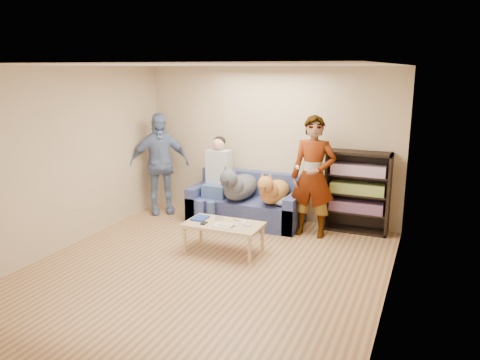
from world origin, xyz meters
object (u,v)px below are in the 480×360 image
at_px(notebook_blue, 200,218).
at_px(sofa, 247,205).
at_px(dog_gray, 239,186).
at_px(coffee_table, 224,226).
at_px(person_seated, 216,176).
at_px(dog_tan, 273,191).
at_px(bookshelf, 358,190).
at_px(person_standing_right, 313,177).
at_px(person_standing_left, 159,164).
at_px(camera_silver, 219,218).

relative_size(notebook_blue, sofa, 0.14).
relative_size(dog_gray, coffee_table, 1.16).
distance_m(notebook_blue, coffee_table, 0.41).
bearing_deg(person_seated, dog_tan, -2.80).
distance_m(notebook_blue, dog_tan, 1.38).
bearing_deg(dog_gray, bookshelf, 12.81).
bearing_deg(notebook_blue, dog_gray, 83.71).
distance_m(person_seated, dog_gray, 0.46).
height_order(coffee_table, bookshelf, bookshelf).
xyz_separation_m(person_seated, dog_tan, (1.04, -0.05, -0.13)).
distance_m(sofa, person_seated, 0.72).
relative_size(sofa, dog_gray, 1.49).
bearing_deg(dog_tan, sofa, 161.42).
bearing_deg(dog_gray, person_standing_right, -1.64).
bearing_deg(person_standing_left, coffee_table, -74.58).
distance_m(notebook_blue, person_seated, 1.29).
xyz_separation_m(notebook_blue, dog_gray, (0.13, 1.14, 0.23)).
xyz_separation_m(person_seated, coffee_table, (0.71, -1.26, -0.40)).
xyz_separation_m(dog_gray, bookshelf, (1.87, 0.43, 0.01)).
distance_m(notebook_blue, bookshelf, 2.55).
height_order(camera_silver, sofa, sofa).
bearing_deg(dog_gray, coffee_table, -77.05).
bearing_deg(camera_silver, person_standing_left, 146.75).
bearing_deg(bookshelf, coffee_table, -134.64).
xyz_separation_m(notebook_blue, person_seated, (-0.31, 1.21, 0.34)).
height_order(camera_silver, bookshelf, bookshelf).
bearing_deg(camera_silver, bookshelf, 41.09).
bearing_deg(camera_silver, coffee_table, -45.00).
distance_m(sofa, dog_gray, 0.44).
distance_m(coffee_table, bookshelf, 2.29).
xyz_separation_m(person_seated, bookshelf, (2.31, 0.36, -0.09)).
bearing_deg(person_standing_right, notebook_blue, -142.57).
relative_size(camera_silver, dog_gray, 0.09).
bearing_deg(person_seated, person_standing_right, -3.41).
distance_m(dog_gray, dog_tan, 0.60).
distance_m(notebook_blue, sofa, 1.36).
relative_size(notebook_blue, camera_silver, 2.36).
bearing_deg(bookshelf, person_seated, -171.14).
bearing_deg(coffee_table, dog_tan, 74.87).
relative_size(notebook_blue, person_seated, 0.18).
distance_m(person_standing_left, notebook_blue, 1.93).
xyz_separation_m(dog_gray, dog_tan, (0.60, 0.01, -0.03)).
bearing_deg(sofa, person_seated, -166.08).
relative_size(notebook_blue, dog_gray, 0.20).
height_order(notebook_blue, dog_gray, dog_gray).
bearing_deg(person_standing_left, dog_gray, -42.39).
bearing_deg(person_standing_left, person_standing_right, -42.25).
bearing_deg(notebook_blue, coffee_table, -7.13).
bearing_deg(sofa, bookshelf, 7.40).
bearing_deg(coffee_table, notebook_blue, 172.87).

